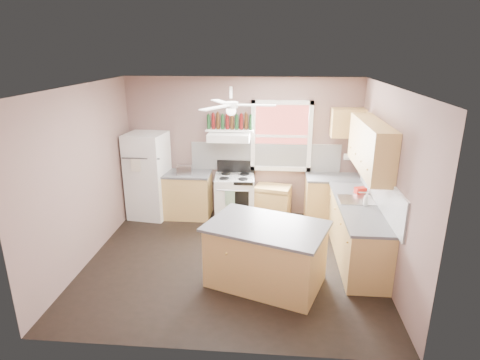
# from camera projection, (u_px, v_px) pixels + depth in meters

# --- Properties ---
(floor) EXTENTS (4.50, 4.50, 0.00)m
(floor) POSITION_uv_depth(u_px,v_px,m) (232.00, 261.00, 6.35)
(floor) COLOR black
(floor) RESTS_ON ground
(ceiling) EXTENTS (4.50, 4.50, 0.00)m
(ceiling) POSITION_uv_depth(u_px,v_px,m) (231.00, 87.00, 5.50)
(ceiling) COLOR white
(ceiling) RESTS_ON ground
(wall_back) EXTENTS (4.50, 0.05, 2.70)m
(wall_back) POSITION_uv_depth(u_px,v_px,m) (242.00, 147.00, 7.84)
(wall_back) COLOR #775B54
(wall_back) RESTS_ON ground
(wall_right) EXTENTS (0.05, 4.00, 2.70)m
(wall_right) POSITION_uv_depth(u_px,v_px,m) (389.00, 184.00, 5.74)
(wall_right) COLOR #775B54
(wall_right) RESTS_ON ground
(wall_left) EXTENTS (0.05, 4.00, 2.70)m
(wall_left) POSITION_uv_depth(u_px,v_px,m) (83.00, 176.00, 6.11)
(wall_left) COLOR #775B54
(wall_left) RESTS_ON ground
(backsplash_back) EXTENTS (2.90, 0.03, 0.55)m
(backsplash_back) POSITION_uv_depth(u_px,v_px,m) (265.00, 157.00, 7.82)
(backsplash_back) COLOR white
(backsplash_back) RESTS_ON wall_back
(backsplash_right) EXTENTS (0.03, 2.60, 0.55)m
(backsplash_right) POSITION_uv_depth(u_px,v_px,m) (380.00, 188.00, 6.08)
(backsplash_right) COLOR white
(backsplash_right) RESTS_ON wall_right
(window_view) EXTENTS (1.00, 0.02, 1.20)m
(window_view) POSITION_uv_depth(u_px,v_px,m) (281.00, 136.00, 7.66)
(window_view) COLOR maroon
(window_view) RESTS_ON wall_back
(window_frame) EXTENTS (1.16, 0.07, 1.36)m
(window_frame) POSITION_uv_depth(u_px,v_px,m) (281.00, 136.00, 7.63)
(window_frame) COLOR white
(window_frame) RESTS_ON wall_back
(refrigerator) EXTENTS (0.79, 0.78, 1.67)m
(refrigerator) POSITION_uv_depth(u_px,v_px,m) (148.00, 176.00, 7.80)
(refrigerator) COLOR white
(refrigerator) RESTS_ON floor
(base_cabinet_left) EXTENTS (0.90, 0.60, 0.86)m
(base_cabinet_left) POSITION_uv_depth(u_px,v_px,m) (188.00, 196.00, 7.91)
(base_cabinet_left) COLOR tan
(base_cabinet_left) RESTS_ON floor
(counter_left) EXTENTS (0.92, 0.62, 0.04)m
(counter_left) POSITION_uv_depth(u_px,v_px,m) (187.00, 174.00, 7.77)
(counter_left) COLOR #4E4E51
(counter_left) RESTS_ON base_cabinet_left
(toaster) EXTENTS (0.30, 0.20, 0.18)m
(toaster) POSITION_uv_depth(u_px,v_px,m) (184.00, 170.00, 7.62)
(toaster) COLOR silver
(toaster) RESTS_ON counter_left
(stove) EXTENTS (0.79, 0.70, 0.86)m
(stove) POSITION_uv_depth(u_px,v_px,m) (235.00, 198.00, 7.80)
(stove) COLOR white
(stove) RESTS_ON floor
(range_hood) EXTENTS (0.78, 0.50, 0.14)m
(range_hood) POSITION_uv_depth(u_px,v_px,m) (229.00, 137.00, 7.51)
(range_hood) COLOR white
(range_hood) RESTS_ON wall_back
(bottle_shelf) EXTENTS (0.90, 0.26, 0.03)m
(bottle_shelf) POSITION_uv_depth(u_px,v_px,m) (230.00, 130.00, 7.59)
(bottle_shelf) COLOR white
(bottle_shelf) RESTS_ON range_hood
(cart) EXTENTS (0.74, 0.57, 0.66)m
(cart) POSITION_uv_depth(u_px,v_px,m) (273.00, 202.00, 7.85)
(cart) COLOR tan
(cart) RESTS_ON floor
(base_cabinet_corner) EXTENTS (1.00, 0.60, 0.86)m
(base_cabinet_corner) POSITION_uv_depth(u_px,v_px,m) (332.00, 200.00, 7.68)
(base_cabinet_corner) COLOR tan
(base_cabinet_corner) RESTS_ON floor
(base_cabinet_right) EXTENTS (0.60, 2.20, 0.86)m
(base_cabinet_right) POSITION_uv_depth(u_px,v_px,m) (356.00, 232.00, 6.34)
(base_cabinet_right) COLOR tan
(base_cabinet_right) RESTS_ON floor
(counter_corner) EXTENTS (1.02, 0.62, 0.04)m
(counter_corner) POSITION_uv_depth(u_px,v_px,m) (334.00, 178.00, 7.54)
(counter_corner) COLOR #4E4E51
(counter_corner) RESTS_ON base_cabinet_corner
(counter_right) EXTENTS (0.62, 2.22, 0.04)m
(counter_right) POSITION_uv_depth(u_px,v_px,m) (358.00, 206.00, 6.20)
(counter_right) COLOR #4E4E51
(counter_right) RESTS_ON base_cabinet_right
(sink) EXTENTS (0.55, 0.45, 0.03)m
(sink) POSITION_uv_depth(u_px,v_px,m) (356.00, 200.00, 6.38)
(sink) COLOR silver
(sink) RESTS_ON counter_right
(faucet) EXTENTS (0.03, 0.03, 0.14)m
(faucet) POSITION_uv_depth(u_px,v_px,m) (367.00, 196.00, 6.35)
(faucet) COLOR silver
(faucet) RESTS_ON sink
(upper_cabinet_right) EXTENTS (0.33, 1.80, 0.76)m
(upper_cabinet_right) POSITION_uv_depth(u_px,v_px,m) (371.00, 146.00, 6.09)
(upper_cabinet_right) COLOR tan
(upper_cabinet_right) RESTS_ON wall_right
(upper_cabinet_corner) EXTENTS (0.60, 0.33, 0.52)m
(upper_cabinet_corner) POSITION_uv_depth(u_px,v_px,m) (348.00, 123.00, 7.32)
(upper_cabinet_corner) COLOR tan
(upper_cabinet_corner) RESTS_ON wall_back
(paper_towel) EXTENTS (0.26, 0.12, 0.12)m
(paper_towel) POSITION_uv_depth(u_px,v_px,m) (351.00, 157.00, 7.55)
(paper_towel) COLOR white
(paper_towel) RESTS_ON wall_back
(island) EXTENTS (1.75, 1.42, 0.86)m
(island) POSITION_uv_depth(u_px,v_px,m) (266.00, 255.00, 5.63)
(island) COLOR tan
(island) RESTS_ON floor
(island_top) EXTENTS (1.86, 1.53, 0.04)m
(island_top) POSITION_uv_depth(u_px,v_px,m) (267.00, 226.00, 5.49)
(island_top) COLOR #4E4E51
(island_top) RESTS_ON island
(ceiling_fan_hub) EXTENTS (0.20, 0.20, 0.08)m
(ceiling_fan_hub) POSITION_uv_depth(u_px,v_px,m) (231.00, 105.00, 5.58)
(ceiling_fan_hub) COLOR white
(ceiling_fan_hub) RESTS_ON ceiling
(soap_bottle) EXTENTS (0.10, 0.10, 0.21)m
(soap_bottle) POSITION_uv_depth(u_px,v_px,m) (366.00, 199.00, 6.12)
(soap_bottle) COLOR silver
(soap_bottle) RESTS_ON counter_right
(red_caddy) EXTENTS (0.21, 0.17, 0.10)m
(red_caddy) POSITION_uv_depth(u_px,v_px,m) (360.00, 190.00, 6.66)
(red_caddy) COLOR #B2180F
(red_caddy) RESTS_ON counter_right
(wine_bottles) EXTENTS (0.86, 0.06, 0.31)m
(wine_bottles) POSITION_uv_depth(u_px,v_px,m) (230.00, 122.00, 7.54)
(wine_bottles) COLOR #143819
(wine_bottles) RESTS_ON bottle_shelf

